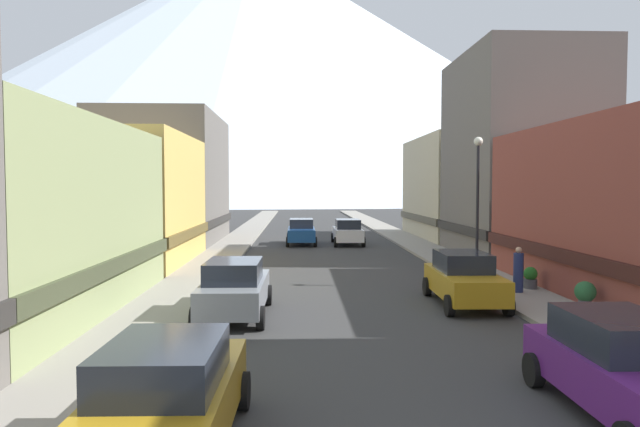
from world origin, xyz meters
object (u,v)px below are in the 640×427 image
Objects in this scene: car_driving_1 at (301,232)px; streetlamp_right at (478,188)px; car_left_1 at (235,288)px; potted_plant_0 at (530,278)px; potted_plant_1 at (585,294)px; car_left_0 at (167,396)px; car_right_1 at (464,278)px; pedestrian_0 at (518,271)px; car_right_0 at (625,368)px; car_driving_0 at (348,232)px.

car_driving_1 is 18.28m from streetlamp_right.
car_left_1 is 11.38m from potted_plant_0.
potted_plant_1 is (8.60, -21.97, -0.19)m from car_driving_1.
car_left_0 is 16.81m from streetlamp_right.
potted_plant_0 is (3.20, 2.10, -0.34)m from car_right_1.
potted_plant_0 is at bearing 33.25° from car_right_1.
pedestrian_0 reaches higher than car_driving_1.
car_right_0 is 1.00× the size of car_driving_0.
potted_plant_0 is 1.09m from pedestrian_0.
streetlamp_right is at bearing 107.14° from potted_plant_1.
car_right_0 is (7.60, 1.02, 0.00)m from car_left_0.
potted_plant_1 is 3.43m from pedestrian_0.
car_left_0 is at bearing -130.93° from potted_plant_0.
car_left_0 is at bearing -142.08° from potted_plant_1.
car_right_1 is 3.84m from potted_plant_0.
car_driving_0 is 18.90m from pedestrian_0.
car_driving_0 is 17.02m from streetlamp_right.
potted_plant_0 is at bearing 90.00° from potted_plant_1.
car_driving_1 is 23.60m from potted_plant_1.
streetlamp_right is (9.15, 13.76, 3.09)m from car_left_0.
potted_plant_1 is (10.80, -0.47, -0.19)m from car_left_1.
potted_plant_1 is (3.20, -1.94, -0.19)m from car_right_1.
car_right_1 is at bearing 89.99° from car_right_0.
car_driving_0 is 4.56× the size of potted_plant_1.
car_right_1 is 20.74m from car_driving_1.
car_left_0 is at bearing -126.28° from car_right_1.
car_right_0 is at bearing 7.65° from car_left_0.
car_left_0 is at bearing -172.35° from car_right_0.
car_driving_0 reaches higher than potted_plant_1.
potted_plant_0 is 0.14× the size of streetlamp_right.
potted_plant_1 is at bearing -76.00° from car_driving_0.
car_right_0 is (7.60, -7.86, 0.00)m from car_left_1.
car_left_1 is 7.74m from car_right_1.
potted_plant_0 is at bearing -64.38° from car_driving_1.
car_right_0 reaches higher than potted_plant_1.
potted_plant_1 is at bearing 66.60° from car_right_0.
car_driving_1 is at bearing 84.16° from car_left_1.
potted_plant_1 is 0.16× the size of streetlamp_right.
car_right_1 and car_driving_1 have the same top height.
car_driving_1 is at bearing 105.09° from car_right_1.
car_right_1 reaches higher than potted_plant_0.
car_left_0 is 1.00× the size of car_right_0.
car_left_1 is at bearing -169.00° from car_right_1.
streetlamp_right is (1.55, 12.74, 3.09)m from car_right_0.
streetlamp_right is (-1.65, 5.35, 3.28)m from potted_plant_1.
car_right_1 is 3.75m from potted_plant_1.
pedestrian_0 is at bearing -75.76° from car_driving_0.
car_left_1 is 10.45m from pedestrian_0.
car_right_1 is at bearing -74.91° from car_driving_1.
pedestrian_0 is (2.45, 1.40, 0.02)m from car_right_1.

